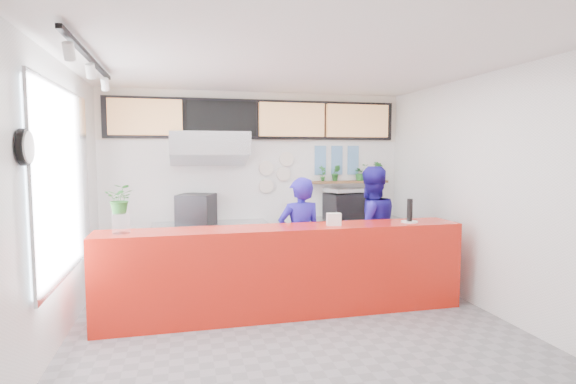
{
  "coord_description": "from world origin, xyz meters",
  "views": [
    {
      "loc": [
        -1.25,
        -4.9,
        2.01
      ],
      "look_at": [
        0.1,
        0.7,
        1.5
      ],
      "focal_mm": 28.0,
      "sensor_mm": 36.0,
      "label": 1
    }
  ],
  "objects_px": {
    "pepper_mill": "(410,210)",
    "panini_oven": "(196,209)",
    "staff_center": "(300,239)",
    "staff_right": "(370,229)",
    "service_counter": "(286,271)",
    "espresso_machine": "(346,206)"
  },
  "relations": [
    {
      "from": "pepper_mill",
      "to": "panini_oven",
      "type": "bearing_deg",
      "value": 145.29
    },
    {
      "from": "staff_center",
      "to": "pepper_mill",
      "type": "height_order",
      "value": "staff_center"
    },
    {
      "from": "staff_right",
      "to": "staff_center",
      "type": "bearing_deg",
      "value": 4.2
    },
    {
      "from": "service_counter",
      "to": "panini_oven",
      "type": "height_order",
      "value": "panini_oven"
    },
    {
      "from": "panini_oven",
      "to": "espresso_machine",
      "type": "relative_size",
      "value": 0.78
    },
    {
      "from": "staff_center",
      "to": "staff_right",
      "type": "xyz_separation_m",
      "value": [
        1.1,
        0.19,
        0.07
      ]
    },
    {
      "from": "panini_oven",
      "to": "espresso_machine",
      "type": "distance_m",
      "value": 2.49
    },
    {
      "from": "service_counter",
      "to": "staff_right",
      "type": "height_order",
      "value": "staff_right"
    },
    {
      "from": "espresso_machine",
      "to": "staff_right",
      "type": "relative_size",
      "value": 0.36
    },
    {
      "from": "pepper_mill",
      "to": "espresso_machine",
      "type": "bearing_deg",
      "value": 95.45
    },
    {
      "from": "staff_center",
      "to": "pepper_mill",
      "type": "bearing_deg",
      "value": 154.9
    },
    {
      "from": "staff_center",
      "to": "pepper_mill",
      "type": "distance_m",
      "value": 1.5
    },
    {
      "from": "staff_center",
      "to": "staff_right",
      "type": "height_order",
      "value": "staff_right"
    },
    {
      "from": "panini_oven",
      "to": "staff_right",
      "type": "xyz_separation_m",
      "value": [
        2.42,
        -1.16,
        -0.23
      ]
    },
    {
      "from": "panini_oven",
      "to": "espresso_machine",
      "type": "height_order",
      "value": "panini_oven"
    },
    {
      "from": "staff_center",
      "to": "staff_right",
      "type": "distance_m",
      "value": 1.12
    },
    {
      "from": "service_counter",
      "to": "panini_oven",
      "type": "relative_size",
      "value": 8.76
    },
    {
      "from": "espresso_machine",
      "to": "staff_right",
      "type": "distance_m",
      "value": 1.18
    },
    {
      "from": "pepper_mill",
      "to": "service_counter",
      "type": "bearing_deg",
      "value": 178.48
    },
    {
      "from": "staff_center",
      "to": "staff_right",
      "type": "bearing_deg",
      "value": -175.09
    },
    {
      "from": "service_counter",
      "to": "espresso_machine",
      "type": "height_order",
      "value": "espresso_machine"
    },
    {
      "from": "panini_oven",
      "to": "staff_right",
      "type": "height_order",
      "value": "staff_right"
    }
  ]
}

